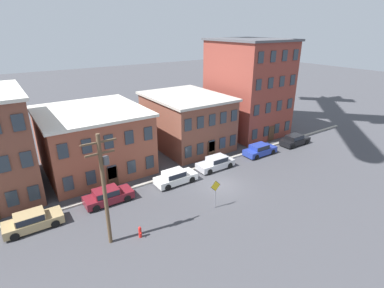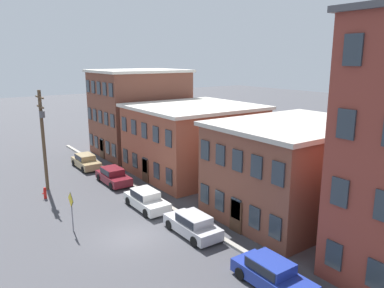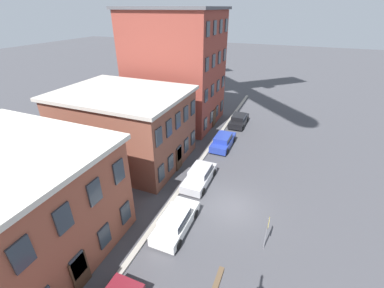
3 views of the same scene
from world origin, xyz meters
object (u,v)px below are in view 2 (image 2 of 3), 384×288
(fire_hydrant, at_px, (45,193))
(caution_sign, at_px, (71,205))
(car_tan, at_px, (86,161))
(car_silver, at_px, (193,224))
(car_maroon, at_px, (113,175))
(car_blue, at_px, (272,273))
(car_white, at_px, (146,199))
(utility_pole, at_px, (43,135))

(fire_hydrant, bearing_deg, caution_sign, -0.48)
(car_tan, distance_m, car_silver, 18.99)
(car_maroon, relative_size, car_blue, 1.00)
(car_white, height_order, car_blue, same)
(car_maroon, bearing_deg, car_silver, 0.11)
(car_silver, xyz_separation_m, utility_pole, (-14.36, -5.45, 4.15))
(car_silver, bearing_deg, car_maroon, -179.89)
(car_maroon, relative_size, car_white, 1.00)
(car_tan, height_order, caution_sign, caution_sign)
(caution_sign, bearing_deg, fire_hydrant, 179.52)
(car_tan, relative_size, utility_pole, 0.51)
(car_maroon, bearing_deg, caution_sign, -39.21)
(car_blue, xyz_separation_m, caution_sign, (-12.00, -6.18, 1.10))
(car_maroon, xyz_separation_m, car_silver, (12.66, 0.02, 0.00))
(car_blue, bearing_deg, car_silver, 179.42)
(car_maroon, height_order, car_silver, same)
(car_white, height_order, car_silver, same)
(car_white, distance_m, car_blue, 12.62)
(car_maroon, bearing_deg, fire_hydrant, -86.69)
(car_tan, bearing_deg, car_blue, 0.59)
(car_white, xyz_separation_m, utility_pole, (-8.72, -5.08, 4.15))
(car_maroon, distance_m, caution_sign, 9.91)
(fire_hydrant, bearing_deg, car_blue, 17.62)
(car_blue, relative_size, utility_pole, 0.51)
(car_tan, bearing_deg, car_white, -0.18)
(utility_pole, bearing_deg, car_tan, 132.13)
(car_tan, bearing_deg, fire_hydrant, -41.20)
(car_silver, height_order, car_blue, same)
(caution_sign, distance_m, fire_hydrant, 7.40)
(car_tan, height_order, fire_hydrant, car_tan)
(car_maroon, xyz_separation_m, car_white, (7.02, -0.35, 0.00))
(caution_sign, distance_m, utility_pole, 9.85)
(utility_pole, height_order, fire_hydrant, utility_pole)
(car_tan, relative_size, car_silver, 1.00)
(fire_hydrant, bearing_deg, car_tan, 138.80)
(utility_pole, bearing_deg, fire_hydrant, -19.71)
(car_white, height_order, fire_hydrant, car_white)
(car_silver, height_order, utility_pole, utility_pole)
(car_white, xyz_separation_m, caution_sign, (0.62, -5.87, 1.10))
(utility_pole, bearing_deg, car_blue, 14.17)
(car_blue, distance_m, utility_pole, 22.39)
(caution_sign, height_order, fire_hydrant, caution_sign)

